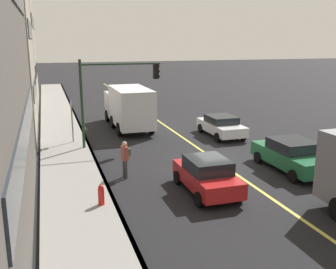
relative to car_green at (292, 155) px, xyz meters
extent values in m
plane|color=black|center=(2.30, 2.87, -0.78)|extent=(200.00, 200.00, 0.00)
cube|color=gray|center=(2.30, 10.34, -0.70)|extent=(80.00, 2.83, 0.15)
cube|color=slate|center=(2.30, 9.01, -0.70)|extent=(80.00, 0.16, 0.15)
cube|color=#D8CC4C|center=(2.30, 2.87, -0.77)|extent=(80.00, 0.16, 0.01)
cube|color=#262D38|center=(-2.76, 11.93, 2.72)|extent=(14.14, 0.06, 1.10)
cube|color=#262D38|center=(13.09, 11.93, 2.28)|extent=(8.57, 0.06, 1.10)
cube|color=#262D38|center=(13.09, 11.93, 6.11)|extent=(8.57, 0.06, 1.10)
cube|color=#262D38|center=(25.40, 11.93, 2.75)|extent=(10.82, 0.06, 1.10)
cube|color=#262D38|center=(25.40, 11.93, 7.17)|extent=(10.82, 0.06, 1.10)
cube|color=#1E6038|center=(0.00, 0.00, -0.13)|extent=(4.57, 1.95, 0.70)
cube|color=black|center=(0.01, 0.00, 0.48)|extent=(2.09, 1.79, 0.52)
cylinder|color=black|center=(-1.51, -0.95, -0.48)|extent=(0.60, 0.22, 0.60)
cylinder|color=black|center=(-1.51, 0.95, -0.48)|extent=(0.60, 0.22, 0.60)
cylinder|color=black|center=(1.51, -0.95, -0.48)|extent=(0.60, 0.22, 0.60)
cylinder|color=black|center=(1.51, 0.95, -0.48)|extent=(0.60, 0.22, 0.60)
cube|color=silver|center=(7.41, 0.27, -0.17)|extent=(4.21, 1.84, 0.61)
cube|color=black|center=(7.46, 0.27, 0.36)|extent=(2.01, 1.69, 0.45)
cylinder|color=black|center=(6.03, -0.63, -0.48)|extent=(0.60, 0.22, 0.60)
cylinder|color=black|center=(6.03, 1.17, -0.48)|extent=(0.60, 0.22, 0.60)
cylinder|color=black|center=(8.80, -0.63, -0.48)|extent=(0.60, 0.22, 0.60)
cylinder|color=black|center=(8.80, 1.17, -0.48)|extent=(0.60, 0.22, 0.60)
cube|color=red|center=(-1.36, 5.10, -0.15)|extent=(3.84, 1.71, 0.65)
cube|color=black|center=(-1.42, 5.10, 0.44)|extent=(1.91, 1.58, 0.54)
cylinder|color=black|center=(-0.09, 5.94, -0.48)|extent=(0.60, 0.22, 0.60)
cylinder|color=black|center=(-0.09, 4.26, -0.48)|extent=(0.60, 0.22, 0.60)
cylinder|color=black|center=(-2.63, 5.94, -0.48)|extent=(0.60, 0.22, 0.60)
cylinder|color=black|center=(-2.63, 4.26, -0.48)|extent=(0.60, 0.22, 0.60)
cube|color=silver|center=(14.51, 5.62, 0.59)|extent=(2.04, 2.31, 1.84)
cube|color=silver|center=(10.79, 5.62, 0.96)|extent=(5.10, 2.31, 2.56)
cylinder|color=black|center=(14.51, 6.73, -0.33)|extent=(0.90, 0.28, 0.90)
cylinder|color=black|center=(14.51, 4.52, -0.33)|extent=(0.90, 0.28, 0.90)
cylinder|color=black|center=(9.51, 6.73, -0.33)|extent=(0.90, 0.28, 0.90)
cylinder|color=black|center=(9.51, 4.52, -0.33)|extent=(0.90, 0.28, 0.90)
cylinder|color=black|center=(12.06, 6.73, -0.33)|extent=(0.90, 0.28, 0.90)
cylinder|color=black|center=(12.06, 4.52, -0.33)|extent=(0.90, 0.28, 0.90)
cylinder|color=#383838|center=(1.29, 7.97, -0.35)|extent=(0.16, 0.16, 0.86)
cylinder|color=#383838|center=(1.51, 8.01, -0.35)|extent=(0.16, 0.16, 0.86)
cube|color=#993F33|center=(1.40, 7.99, 0.41)|extent=(0.45, 0.29, 0.65)
sphere|color=tan|center=(1.40, 7.99, 0.85)|extent=(0.23, 0.23, 0.23)
cube|color=#26593F|center=(1.43, 7.83, 0.44)|extent=(0.28, 0.20, 0.34)
cylinder|color=#1E3823|center=(6.76, 9.33, 1.82)|extent=(0.16, 0.16, 5.20)
cylinder|color=#1E3823|center=(6.76, 7.01, 4.12)|extent=(0.10, 4.62, 0.10)
cube|color=black|center=(6.76, 4.95, 3.67)|extent=(0.28, 0.30, 0.90)
sphere|color=red|center=(6.76, 4.77, 3.97)|extent=(0.18, 0.18, 0.18)
sphere|color=#392905|center=(6.76, 4.77, 3.67)|extent=(0.18, 0.18, 0.18)
sphere|color=black|center=(6.76, 4.77, 3.37)|extent=(0.18, 0.18, 0.18)
cylinder|color=slate|center=(8.29, 9.83, 0.59)|extent=(0.08, 0.08, 2.72)
cube|color=white|center=(8.29, 9.85, 1.75)|extent=(0.60, 0.02, 0.20)
cube|color=#DB5919|center=(8.29, 9.85, 1.40)|extent=(0.44, 0.02, 0.28)
cylinder|color=red|center=(-1.63, 9.53, -0.38)|extent=(0.24, 0.24, 0.80)
sphere|color=red|center=(-1.63, 9.53, 0.06)|extent=(0.20, 0.20, 0.20)
camera|label=1|loc=(-15.35, 11.26, 5.41)|focal=41.32mm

